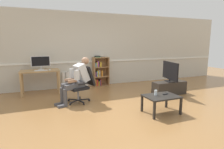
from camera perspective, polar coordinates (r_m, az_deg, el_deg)
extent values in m
plane|color=olive|center=(4.70, 2.20, -10.21)|extent=(18.00, 18.00, 0.00)
cube|color=beige|center=(6.93, -6.78, 7.59)|extent=(12.00, 0.10, 2.70)
cube|color=white|center=(6.90, -6.56, 4.00)|extent=(12.00, 0.03, 0.05)
cube|color=tan|center=(6.07, -26.40, -3.12)|extent=(0.06, 0.06, 0.72)
cube|color=tan|center=(6.07, -16.07, -2.46)|extent=(0.06, 0.06, 0.72)
cube|color=tan|center=(6.59, -16.56, -1.53)|extent=(0.06, 0.06, 0.72)
cube|color=tan|center=(6.59, -26.06, -2.13)|extent=(0.06, 0.06, 0.72)
cube|color=tan|center=(6.24, -21.49, 1.10)|extent=(1.17, 0.62, 0.04)
cube|color=silver|center=(6.30, -21.15, 1.41)|extent=(0.18, 0.14, 0.01)
cube|color=silver|center=(6.31, -21.19, 1.94)|extent=(0.04, 0.02, 0.10)
cube|color=silver|center=(6.29, -21.31, 3.86)|extent=(0.58, 0.02, 0.33)
cube|color=black|center=(6.27, -21.30, 3.85)|extent=(0.53, 0.00, 0.29)
cube|color=white|center=(6.10, -21.19, 1.19)|extent=(0.39, 0.12, 0.02)
cube|color=white|center=(6.13, -18.80, 1.42)|extent=(0.06, 0.10, 0.03)
cube|color=olive|center=(6.80, -5.67, 0.74)|extent=(0.03, 0.28, 1.09)
cube|color=olive|center=(6.97, -1.30, 1.01)|extent=(0.03, 0.28, 1.09)
cube|color=olive|center=(7.01, -3.82, 1.04)|extent=(0.55, 0.02, 1.09)
cube|color=olive|center=(6.98, -3.41, -3.42)|extent=(0.52, 0.28, 0.03)
cube|color=olive|center=(6.91, -3.44, -0.57)|extent=(0.52, 0.28, 0.03)
cube|color=olive|center=(6.86, -3.47, 2.33)|extent=(0.52, 0.28, 0.03)
cube|color=olive|center=(6.82, -3.50, 5.27)|extent=(0.52, 0.28, 0.03)
cube|color=orange|center=(6.89, -5.22, -2.52)|extent=(0.04, 0.19, 0.23)
cube|color=#89428E|center=(6.81, -5.21, 0.07)|extent=(0.03, 0.19, 0.16)
cube|color=#6699A3|center=(6.76, -5.25, 2.98)|extent=(0.05, 0.19, 0.15)
cube|color=red|center=(6.90, -4.75, -2.48)|extent=(0.04, 0.19, 0.24)
cube|color=#6699A3|center=(6.84, -4.76, 0.30)|extent=(0.04, 0.19, 0.21)
cube|color=gold|center=(6.81, -4.84, 3.13)|extent=(0.04, 0.19, 0.18)
cube|color=gold|center=(6.93, -4.26, -2.75)|extent=(0.03, 0.19, 0.16)
cube|color=gold|center=(6.85, -4.52, 0.38)|extent=(0.03, 0.19, 0.22)
cube|color=#89428E|center=(6.81, -4.50, 3.29)|extent=(0.05, 0.19, 0.21)
cube|color=red|center=(6.95, -3.70, -2.41)|extent=(0.03, 0.19, 0.23)
cube|color=white|center=(6.86, -4.01, 0.44)|extent=(0.03, 0.19, 0.23)
cube|color=gold|center=(6.83, -3.72, 3.19)|extent=(0.05, 0.19, 0.18)
cube|color=#2D519E|center=(6.95, -3.81, -2.44)|extent=(0.04, 0.19, 0.22)
cube|color=orange|center=(6.88, -3.29, 0.40)|extent=(0.05, 0.19, 0.21)
cube|color=#38844C|center=(6.80, -4.48, 5.47)|extent=(0.16, 0.22, 0.02)
cube|color=black|center=(6.79, -4.60, 5.66)|extent=(0.16, 0.22, 0.02)
cube|color=beige|center=(6.85, -3.29, 5.91)|extent=(0.16, 0.22, 0.02)
cube|color=white|center=(6.75, -14.75, -1.73)|extent=(0.10, 0.08, 0.59)
cube|color=white|center=(6.77, -13.62, -1.66)|extent=(0.10, 0.08, 0.59)
cube|color=white|center=(6.78, -12.50, -1.58)|extent=(0.10, 0.08, 0.59)
cube|color=white|center=(6.81, -11.38, -1.50)|extent=(0.10, 0.08, 0.59)
cube|color=white|center=(6.83, -10.28, -1.43)|extent=(0.10, 0.08, 0.59)
cube|color=white|center=(6.86, -9.18, -1.35)|extent=(0.10, 0.08, 0.59)
cube|color=white|center=(6.89, -8.09, -1.27)|extent=(0.10, 0.08, 0.59)
cube|color=black|center=(5.03, -9.61, -8.22)|extent=(0.12, 0.30, 0.02)
cylinder|color=black|center=(4.91, -8.76, -9.09)|extent=(0.04, 0.06, 0.06)
cube|color=black|center=(5.18, -8.76, -7.65)|extent=(0.30, 0.05, 0.02)
cylinder|color=black|center=(5.22, -7.11, -7.92)|extent=(0.06, 0.02, 0.06)
cube|color=black|center=(5.30, -10.16, -7.30)|extent=(0.14, 0.29, 0.02)
cylinder|color=black|center=(5.45, -9.92, -7.22)|extent=(0.04, 0.06, 0.06)
cube|color=black|center=(5.22, -11.89, -7.61)|extent=(0.26, 0.21, 0.02)
cylinder|color=black|center=(5.30, -13.32, -7.82)|extent=(0.06, 0.05, 0.06)
cube|color=black|center=(5.05, -11.61, -8.18)|extent=(0.27, 0.20, 0.02)
cylinder|color=black|center=(4.97, -12.85, -9.01)|extent=(0.06, 0.05, 0.06)
cylinder|color=gray|center=(5.11, -10.46, -6.08)|extent=(0.05, 0.05, 0.30)
cube|color=black|center=(5.06, -10.53, -4.06)|extent=(0.57, 0.57, 0.07)
cube|color=black|center=(5.15, -7.42, -0.34)|extent=(0.36, 0.49, 0.55)
cube|color=black|center=(5.27, -11.68, -1.94)|extent=(0.28, 0.12, 0.03)
cube|color=black|center=(4.81, -8.95, -2.96)|extent=(0.28, 0.12, 0.03)
cube|color=#4C4C51|center=(5.04, -10.56, -2.90)|extent=(0.34, 0.40, 0.14)
cube|color=silver|center=(5.04, -9.42, 0.55)|extent=(0.43, 0.42, 0.52)
sphere|color=#A87A5B|center=(5.05, -8.33, 4.25)|extent=(0.20, 0.20, 0.20)
cube|color=black|center=(4.90, -13.51, -2.17)|extent=(0.15, 0.08, 0.02)
cube|color=#4C4C51|center=(5.04, -13.19, -3.33)|extent=(0.44, 0.24, 0.13)
cylinder|color=#4C4C51|center=(5.03, -15.25, -6.49)|extent=(0.10, 0.10, 0.46)
cube|color=#4C4C51|center=(5.05, -16.21, -8.82)|extent=(0.24, 0.15, 0.06)
cube|color=#4C4C51|center=(4.87, -12.20, -3.77)|extent=(0.44, 0.24, 0.13)
cylinder|color=#4C4C51|center=(4.85, -14.33, -7.05)|extent=(0.10, 0.10, 0.46)
cube|color=#4C4C51|center=(4.88, -15.33, -9.46)|extent=(0.24, 0.15, 0.06)
cube|color=silver|center=(5.08, -12.49, 0.31)|extent=(0.12, 0.10, 0.26)
cube|color=#A87A5B|center=(5.01, -13.14, -1.65)|extent=(0.25, 0.13, 0.07)
cube|color=silver|center=(4.80, -10.85, -0.19)|extent=(0.12, 0.10, 0.26)
cube|color=#A87A5B|center=(4.84, -12.19, -2.02)|extent=(0.25, 0.13, 0.07)
cube|color=#2D2823|center=(6.09, 17.35, -3.99)|extent=(1.08, 0.38, 0.41)
cube|color=black|center=(6.05, 17.45, -2.02)|extent=(0.27, 0.36, 0.02)
cylinder|color=black|center=(6.04, 17.47, -1.69)|extent=(0.04, 0.04, 0.05)
cube|color=black|center=(5.99, 17.62, 1.13)|extent=(0.25, 0.94, 0.55)
cube|color=#B7D1F9|center=(6.00, 17.80, 1.13)|extent=(0.20, 0.88, 0.51)
cube|color=black|center=(4.06, 13.03, -10.91)|extent=(0.04, 0.04, 0.38)
cube|color=black|center=(4.48, 20.59, -9.28)|extent=(0.04, 0.04, 0.38)
cube|color=black|center=(4.84, 16.57, -7.64)|extent=(0.04, 0.04, 0.38)
cube|color=black|center=(4.45, 9.31, -8.90)|extent=(0.04, 0.04, 0.38)
cube|color=black|center=(4.39, 15.08, -6.57)|extent=(0.77, 0.56, 0.03)
cylinder|color=silver|center=(4.36, 13.44, -5.51)|extent=(0.06, 0.06, 0.13)
cube|color=black|center=(4.50, 16.26, -5.87)|extent=(0.15, 0.07, 0.02)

